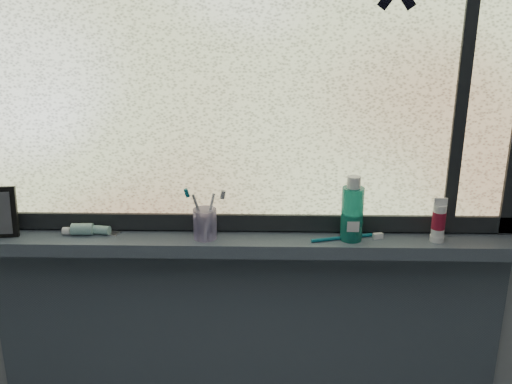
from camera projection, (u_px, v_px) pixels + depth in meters
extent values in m
cube|color=#9EA3A8|center=(246.00, 155.00, 1.68)|extent=(3.00, 0.01, 2.50)
cube|color=#495461|center=(246.00, 243.00, 1.69)|extent=(1.62, 0.14, 0.04)
cube|color=#495461|center=(247.00, 376.00, 1.90)|extent=(1.62, 0.02, 0.98)
cube|color=silver|center=(246.00, 58.00, 1.57)|extent=(1.50, 0.01, 1.00)
cube|color=black|center=(246.00, 221.00, 1.72)|extent=(1.60, 0.03, 0.05)
cube|color=black|center=(466.00, 59.00, 1.55)|extent=(0.03, 0.03, 1.00)
cylinder|color=#ACA0D3|center=(205.00, 224.00, 1.66)|extent=(0.08, 0.08, 0.09)
cylinder|color=teal|center=(352.00, 209.00, 1.63)|extent=(0.07, 0.07, 0.16)
cylinder|color=silver|center=(439.00, 218.00, 1.63)|extent=(0.04, 0.04, 0.09)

